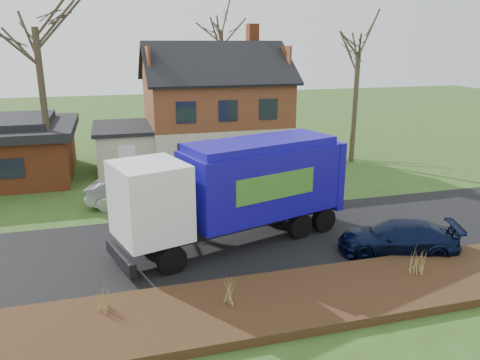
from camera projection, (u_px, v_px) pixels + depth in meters
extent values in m
plane|color=#324F1A|center=(243.00, 240.00, 19.75)|extent=(120.00, 120.00, 0.00)
cube|color=black|center=(243.00, 240.00, 19.74)|extent=(80.00, 7.00, 0.02)
cube|color=#2F1F0F|center=(289.00, 301.00, 14.81)|extent=(80.00, 3.50, 0.30)
cube|color=beige|center=(215.00, 141.00, 32.81)|extent=(9.00, 7.50, 2.70)
cube|color=#5B2A1A|center=(215.00, 102.00, 32.03)|extent=(9.00, 7.50, 2.80)
cube|color=#964320|center=(253.00, 36.00, 32.50)|extent=(0.70, 0.90, 1.60)
cube|color=beige|center=(125.00, 149.00, 30.75)|extent=(3.50, 5.50, 2.60)
cube|color=black|center=(123.00, 127.00, 30.35)|extent=(3.90, 5.90, 0.24)
cylinder|color=black|center=(171.00, 259.00, 16.78)|extent=(1.14, 0.66, 1.08)
cylinder|color=black|center=(148.00, 239.00, 18.54)|extent=(1.14, 0.66, 1.08)
cylinder|color=black|center=(300.00, 226.00, 19.84)|extent=(1.14, 0.66, 1.08)
cylinder|color=black|center=(269.00, 211.00, 21.60)|extent=(1.14, 0.66, 1.08)
cylinder|color=black|center=(324.00, 220.00, 20.53)|extent=(1.14, 0.66, 1.08)
cylinder|color=black|center=(292.00, 206.00, 22.30)|extent=(1.14, 0.66, 1.08)
cube|color=black|center=(240.00, 221.00, 19.44)|extent=(8.93, 3.78, 0.36)
cube|color=white|center=(150.00, 201.00, 16.97)|extent=(3.04, 3.18, 2.81)
cube|color=black|center=(119.00, 202.00, 16.34)|extent=(0.74, 2.22, 0.94)
cube|color=black|center=(120.00, 257.00, 16.87)|extent=(1.00, 2.57, 0.47)
cube|color=#150C96|center=(260.00, 180.00, 19.49)|extent=(7.03, 4.38, 2.81)
cube|color=#150C96|center=(261.00, 144.00, 19.05)|extent=(6.64, 3.99, 0.31)
cube|color=#150C96|center=(321.00, 171.00, 21.27)|extent=(1.11, 2.65, 3.02)
cube|color=#3F7F29|center=(276.00, 186.00, 18.32)|extent=(3.60, 1.12, 1.04)
cube|color=#3F7F29|center=(240.00, 171.00, 20.45)|extent=(3.60, 1.12, 1.04)
imported|color=#A7AAAF|center=(139.00, 192.00, 23.34)|extent=(5.32, 3.41, 1.66)
imported|color=black|center=(398.00, 238.00, 18.32)|extent=(4.93, 3.27, 1.33)
cylinder|color=#3F3525|center=(44.00, 111.00, 25.80)|extent=(0.37, 0.37, 8.81)
cylinder|color=#453A29|center=(355.00, 108.00, 31.75)|extent=(0.34, 0.34, 7.45)
cylinder|color=#403426|center=(222.00, 86.00, 39.74)|extent=(0.34, 0.34, 8.94)
cone|color=#A07F46|center=(104.00, 297.00, 13.91)|extent=(0.04, 0.04, 0.87)
cone|color=#A07F46|center=(99.00, 298.00, 13.87)|extent=(0.04, 0.04, 0.87)
cone|color=#A07F46|center=(109.00, 297.00, 13.95)|extent=(0.04, 0.04, 0.87)
cone|color=#A07F46|center=(104.00, 295.00, 14.02)|extent=(0.04, 0.04, 0.87)
cone|color=#A07F46|center=(104.00, 299.00, 13.80)|extent=(0.04, 0.04, 0.87)
cone|color=olive|center=(230.00, 290.00, 14.25)|extent=(0.04, 0.04, 0.91)
cone|color=olive|center=(225.00, 291.00, 14.22)|extent=(0.04, 0.04, 0.91)
cone|color=olive|center=(234.00, 290.00, 14.29)|extent=(0.04, 0.04, 0.91)
cone|color=olive|center=(229.00, 289.00, 14.36)|extent=(0.04, 0.04, 0.91)
cone|color=olive|center=(231.00, 292.00, 14.15)|extent=(0.04, 0.04, 0.91)
cone|color=tan|center=(417.00, 262.00, 16.15)|extent=(0.04, 0.04, 0.89)
cone|color=tan|center=(413.00, 262.00, 16.11)|extent=(0.04, 0.04, 0.89)
cone|color=tan|center=(421.00, 261.00, 16.19)|extent=(0.04, 0.04, 0.89)
cone|color=tan|center=(415.00, 260.00, 16.26)|extent=(0.04, 0.04, 0.89)
cone|color=tan|center=(419.00, 263.00, 16.03)|extent=(0.04, 0.04, 0.89)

